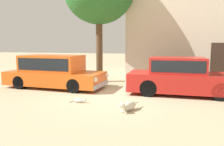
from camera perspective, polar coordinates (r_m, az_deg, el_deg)
name	(u,v)px	position (r m, az deg, el deg)	size (l,w,h in m)	color
ground_plane	(110,96)	(8.58, -0.64, -6.13)	(80.00, 80.00, 0.00)	tan
parked_sedan_nearest	(54,71)	(10.57, -14.97, 0.55)	(4.77, 1.93, 1.52)	#D15619
parked_sedan_second	(180,76)	(9.26, 17.42, -0.75)	(4.45, 1.78, 1.50)	#AD1E19
stray_dog_spotted	(128,106)	(6.74, 4.26, -8.58)	(0.48, 0.99, 0.37)	beige
stray_cat	(80,101)	(7.74, -8.46, -7.12)	(0.62, 0.22, 0.17)	beige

